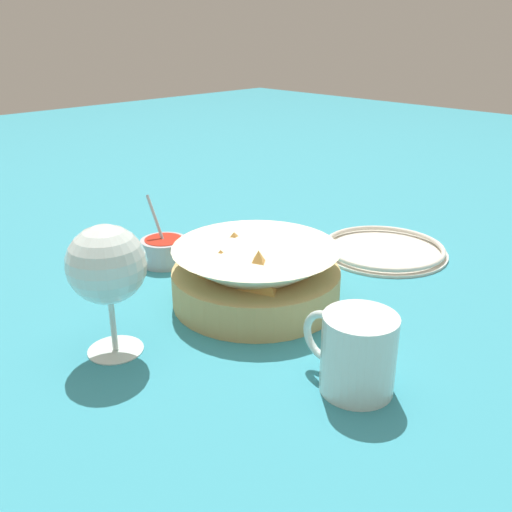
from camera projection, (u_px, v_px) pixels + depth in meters
ground_plane at (259, 292)px, 0.84m from camera, size 4.00×4.00×0.00m
food_basket at (255, 277)px, 0.80m from camera, size 0.24×0.24×0.10m
sauce_cup at (164, 250)px, 0.93m from camera, size 0.08×0.08×0.11m
wine_glass at (107, 268)px, 0.65m from camera, size 0.09×0.09×0.16m
beer_mug at (357, 356)px, 0.61m from camera, size 0.12×0.08×0.09m
side_plate at (384, 249)px, 0.98m from camera, size 0.22×0.22×0.01m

